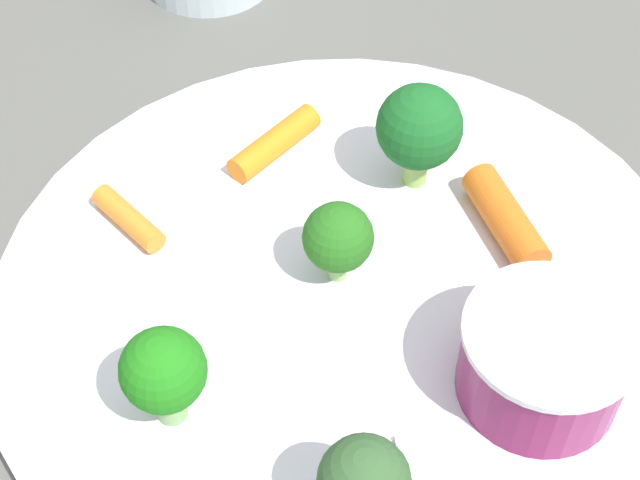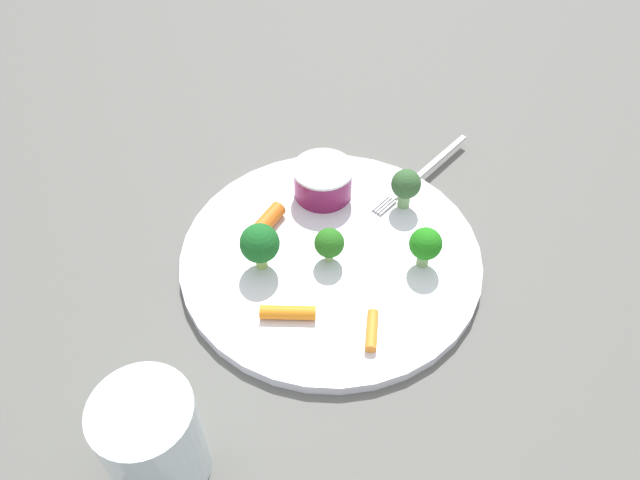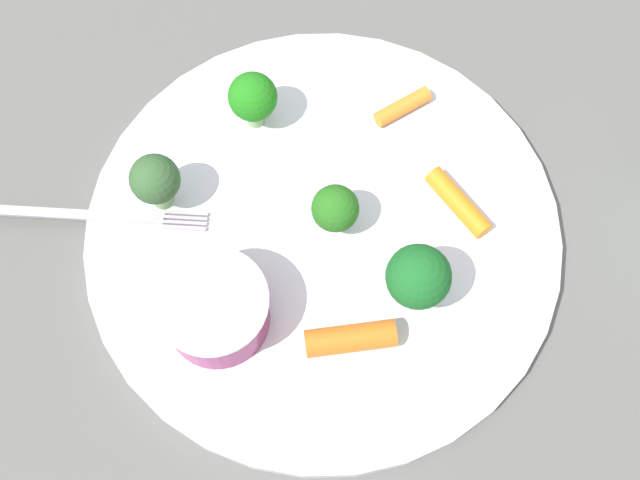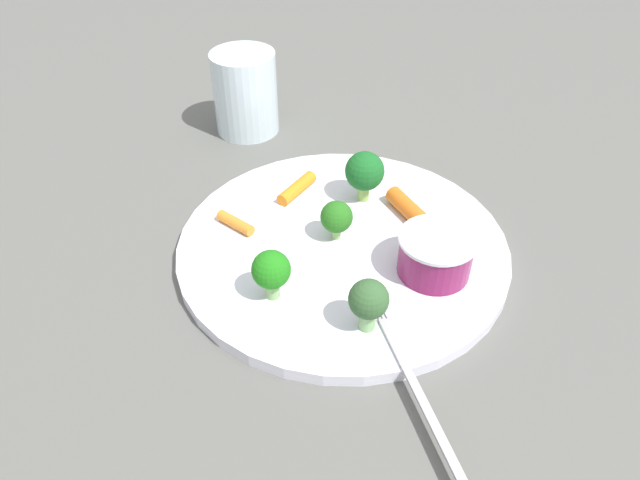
{
  "view_description": "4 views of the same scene",
  "coord_description": "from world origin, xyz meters",
  "px_view_note": "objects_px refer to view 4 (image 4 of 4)",
  "views": [
    {
      "loc": [
        0.25,
        0.05,
        0.34
      ],
      "look_at": [
        -0.01,
        -0.02,
        0.03
      ],
      "focal_mm": 53.94,
      "sensor_mm": 36.0,
      "label": 1
    },
    {
      "loc": [
        -0.19,
        -0.37,
        0.5
      ],
      "look_at": [
        -0.01,
        0.01,
        0.03
      ],
      "focal_mm": 35.21,
      "sensor_mm": 36.0,
      "label": 2
    },
    {
      "loc": [
        -0.09,
        0.18,
        0.48
      ],
      "look_at": [
        -0.0,
        0.01,
        0.02
      ],
      "focal_mm": 44.56,
      "sensor_mm": 36.0,
      "label": 3
    },
    {
      "loc": [
        0.42,
        0.03,
        0.37
      ],
      "look_at": [
        0.01,
        -0.02,
        0.02
      ],
      "focal_mm": 32.93,
      "sensor_mm": 36.0,
      "label": 4
    }
  ],
  "objects_px": {
    "broccoli_floret_0": "(337,217)",
    "carrot_stick_1": "(297,188)",
    "plate": "(342,246)",
    "drinking_glass": "(245,93)",
    "sauce_cup": "(435,255)",
    "broccoli_floret_1": "(271,271)",
    "carrot_stick_2": "(235,223)",
    "broccoli_floret_3": "(369,301)",
    "carrot_stick_0": "(408,208)",
    "fork": "(409,374)",
    "broccoli_floret_2": "(365,172)"
  },
  "relations": [
    {
      "from": "broccoli_floret_0",
      "to": "carrot_stick_1",
      "type": "relative_size",
      "value": 0.76
    },
    {
      "from": "plate",
      "to": "carrot_stick_1",
      "type": "relative_size",
      "value": 5.9
    },
    {
      "from": "drinking_glass",
      "to": "sauce_cup",
      "type": "bearing_deg",
      "value": 41.89
    },
    {
      "from": "sauce_cup",
      "to": "broccoli_floret_1",
      "type": "height_order",
      "value": "broccoli_floret_1"
    },
    {
      "from": "sauce_cup",
      "to": "carrot_stick_2",
      "type": "distance_m",
      "value": 0.19
    },
    {
      "from": "sauce_cup",
      "to": "broccoli_floret_3",
      "type": "height_order",
      "value": "broccoli_floret_3"
    },
    {
      "from": "sauce_cup",
      "to": "broccoli_floret_1",
      "type": "distance_m",
      "value": 0.14
    },
    {
      "from": "broccoli_floret_1",
      "to": "carrot_stick_0",
      "type": "relative_size",
      "value": 0.85
    },
    {
      "from": "plate",
      "to": "fork",
      "type": "distance_m",
      "value": 0.16
    },
    {
      "from": "sauce_cup",
      "to": "carrot_stick_2",
      "type": "xyz_separation_m",
      "value": [
        -0.04,
        -0.19,
        -0.01
      ]
    },
    {
      "from": "carrot_stick_1",
      "to": "broccoli_floret_2",
      "type": "bearing_deg",
      "value": 89.31
    },
    {
      "from": "broccoli_floret_0",
      "to": "drinking_glass",
      "type": "height_order",
      "value": "drinking_glass"
    },
    {
      "from": "carrot_stick_0",
      "to": "drinking_glass",
      "type": "bearing_deg",
      "value": -130.31
    },
    {
      "from": "broccoli_floret_1",
      "to": "drinking_glass",
      "type": "relative_size",
      "value": 0.48
    },
    {
      "from": "sauce_cup",
      "to": "drinking_glass",
      "type": "height_order",
      "value": "drinking_glass"
    },
    {
      "from": "sauce_cup",
      "to": "carrot_stick_1",
      "type": "distance_m",
      "value": 0.17
    },
    {
      "from": "sauce_cup",
      "to": "carrot_stick_0",
      "type": "xyz_separation_m",
      "value": [
        -0.08,
        -0.02,
        -0.01
      ]
    },
    {
      "from": "plate",
      "to": "sauce_cup",
      "type": "relative_size",
      "value": 4.62
    },
    {
      "from": "broccoli_floret_3",
      "to": "drinking_glass",
      "type": "bearing_deg",
      "value": -152.34
    },
    {
      "from": "carrot_stick_0",
      "to": "fork",
      "type": "bearing_deg",
      "value": 0.96
    },
    {
      "from": "carrot_stick_0",
      "to": "carrot_stick_2",
      "type": "distance_m",
      "value": 0.17
    },
    {
      "from": "broccoli_floret_1",
      "to": "carrot_stick_0",
      "type": "bearing_deg",
      "value": 138.52
    },
    {
      "from": "broccoli_floret_3",
      "to": "carrot_stick_2",
      "type": "relative_size",
      "value": 1.15
    },
    {
      "from": "plate",
      "to": "drinking_glass",
      "type": "height_order",
      "value": "drinking_glass"
    },
    {
      "from": "plate",
      "to": "broccoli_floret_1",
      "type": "xyz_separation_m",
      "value": [
        0.08,
        -0.05,
        0.03
      ]
    },
    {
      "from": "broccoli_floret_1",
      "to": "carrot_stick_1",
      "type": "height_order",
      "value": "broccoli_floret_1"
    },
    {
      "from": "broccoli_floret_3",
      "to": "carrot_stick_2",
      "type": "distance_m",
      "value": 0.17
    },
    {
      "from": "carrot_stick_2",
      "to": "plate",
      "type": "bearing_deg",
      "value": 85.31
    },
    {
      "from": "plate",
      "to": "drinking_glass",
      "type": "relative_size",
      "value": 3.15
    },
    {
      "from": "broccoli_floret_1",
      "to": "drinking_glass",
      "type": "bearing_deg",
      "value": -163.62
    },
    {
      "from": "broccoli_floret_0",
      "to": "carrot_stick_0",
      "type": "bearing_deg",
      "value": 123.21
    },
    {
      "from": "carrot_stick_1",
      "to": "fork",
      "type": "relative_size",
      "value": 0.32
    },
    {
      "from": "sauce_cup",
      "to": "carrot_stick_0",
      "type": "height_order",
      "value": "sauce_cup"
    },
    {
      "from": "broccoli_floret_0",
      "to": "carrot_stick_1",
      "type": "height_order",
      "value": "broccoli_floret_0"
    },
    {
      "from": "broccoli_floret_0",
      "to": "carrot_stick_0",
      "type": "distance_m",
      "value": 0.08
    },
    {
      "from": "broccoli_floret_2",
      "to": "carrot_stick_0",
      "type": "distance_m",
      "value": 0.06
    },
    {
      "from": "broccoli_floret_1",
      "to": "broccoli_floret_2",
      "type": "distance_m",
      "value": 0.16
    },
    {
      "from": "broccoli_floret_1",
      "to": "carrot_stick_0",
      "type": "height_order",
      "value": "broccoli_floret_1"
    },
    {
      "from": "fork",
      "to": "carrot_stick_1",
      "type": "bearing_deg",
      "value": -151.66
    },
    {
      "from": "sauce_cup",
      "to": "fork",
      "type": "xyz_separation_m",
      "value": [
        0.11,
        -0.02,
        -0.02
      ]
    },
    {
      "from": "carrot_stick_0",
      "to": "fork",
      "type": "height_order",
      "value": "carrot_stick_0"
    },
    {
      "from": "carrot_stick_1",
      "to": "drinking_glass",
      "type": "relative_size",
      "value": 0.53
    },
    {
      "from": "broccoli_floret_3",
      "to": "carrot_stick_0",
      "type": "xyz_separation_m",
      "value": [
        -0.15,
        0.03,
        -0.02
      ]
    },
    {
      "from": "broccoli_floret_3",
      "to": "carrot_stick_1",
      "type": "relative_size",
      "value": 0.91
    },
    {
      "from": "broccoli_floret_1",
      "to": "broccoli_floret_3",
      "type": "relative_size",
      "value": 0.98
    },
    {
      "from": "broccoli_floret_2",
      "to": "broccoli_floret_3",
      "type": "xyz_separation_m",
      "value": [
        0.17,
        0.01,
        -0.0
      ]
    },
    {
      "from": "broccoli_floret_1",
      "to": "sauce_cup",
      "type": "bearing_deg",
      "value": 109.31
    },
    {
      "from": "broccoli_floret_1",
      "to": "fork",
      "type": "height_order",
      "value": "broccoli_floret_1"
    },
    {
      "from": "carrot_stick_1",
      "to": "fork",
      "type": "xyz_separation_m",
      "value": [
        0.22,
        0.12,
        -0.01
      ]
    },
    {
      "from": "broccoli_floret_2",
      "to": "carrot_stick_2",
      "type": "xyz_separation_m",
      "value": [
        0.06,
        -0.12,
        -0.03
      ]
    }
  ]
}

